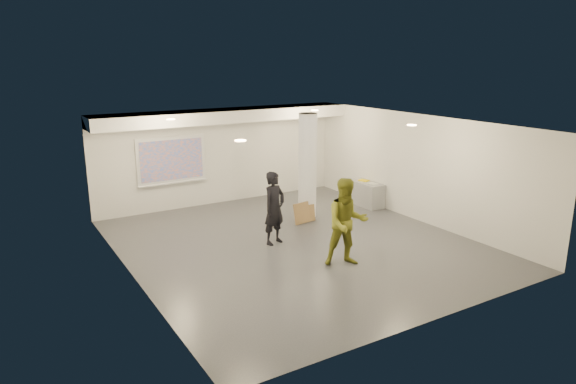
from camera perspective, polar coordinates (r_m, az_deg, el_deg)
floor at (r=12.83m, az=0.93°, el=-5.80°), size 8.00×9.00×0.01m
ceiling at (r=12.11m, az=0.99°, el=7.62°), size 8.00×9.00×0.01m
wall_back at (r=16.28m, az=-7.52°, el=3.99°), size 8.00×0.01×3.00m
wall_front at (r=9.06m, az=16.35°, el=-5.21°), size 8.00×0.01×3.00m
wall_left at (r=10.87m, az=-17.21°, el=-1.96°), size 0.01×9.00×3.00m
wall_right at (r=14.85m, az=14.16°, el=2.63°), size 0.01×9.00×3.00m
soffit_band at (r=15.59m, az=-6.85°, el=8.45°), size 8.00×1.10×0.36m
downlight_nw at (r=13.43m, az=-12.90°, el=7.87°), size 0.22×0.22×0.02m
downlight_ne at (r=15.39m, az=2.99°, el=9.05°), size 0.22×0.22×0.02m
downlight_sw at (r=9.75m, az=-5.30°, el=5.71°), size 0.22×0.22×0.02m
downlight_se at (r=12.30m, az=13.58°, el=7.24°), size 0.22×0.22×0.02m
column at (r=14.65m, az=2.18°, el=2.91°), size 0.52×0.52×3.00m
projection_screen at (r=15.67m, az=-12.81°, el=3.43°), size 2.10×0.13×1.42m
credenza at (r=16.24m, az=8.62°, el=-0.17°), size 0.55×1.28×0.74m
papers_stack at (r=15.95m, az=9.42°, el=0.94°), size 0.26×0.31×0.02m
postit_pad at (r=16.28m, az=8.42°, el=1.28°), size 0.30×0.36×0.03m
cardboard_back at (r=14.33m, az=1.56°, el=-2.35°), size 0.55×0.25×0.58m
cardboard_front at (r=14.49m, az=2.25°, el=-2.38°), size 0.43×0.13×0.47m
woman at (r=12.61m, az=-1.53°, el=-1.80°), size 0.77×0.63×1.82m
man at (r=11.36m, az=6.54°, el=-3.37°), size 1.17×1.06×1.97m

